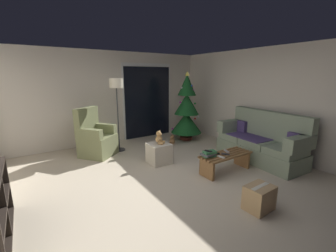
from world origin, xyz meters
TOP-DOWN VIEW (x-y plane):
  - ground_plane at (0.00, 0.00)m, footprint 7.00×7.00m
  - wall_back at (0.00, 3.06)m, footprint 5.72×0.12m
  - wall_right at (2.86, 0.00)m, footprint 0.12×6.00m
  - patio_door_frame at (1.16, 2.99)m, footprint 1.60×0.02m
  - patio_door_glass at (1.16, 2.97)m, footprint 1.50×0.02m
  - couch at (2.32, -0.17)m, footprint 0.91×1.99m
  - coffee_table at (1.17, -0.18)m, footprint 1.10×0.40m
  - remote_silver at (1.27, -0.10)m, footprint 0.10×0.16m
  - remote_white at (0.94, -0.28)m, footprint 0.05×0.16m
  - remote_graphite at (1.12, -0.21)m, footprint 0.12×0.16m
  - remote_black at (0.98, -0.09)m, footprint 0.15×0.13m
  - book_stack at (0.78, -0.11)m, footprint 0.28×0.21m
  - cell_phone at (0.76, -0.11)m, footprint 0.12×0.16m
  - christmas_tree at (1.90, 2.01)m, footprint 0.89×0.88m
  - armchair at (-0.69, 2.13)m, footprint 0.96×0.96m
  - floor_lamp at (-0.11, 2.18)m, footprint 0.32×0.32m
  - ottoman at (0.31, 0.92)m, footprint 0.44×0.44m
  - teddy_bear_honey at (0.32, 0.91)m, footprint 0.21×0.22m
  - teddy_bear_chestnut_by_tree at (1.25, 1.81)m, footprint 0.20×0.20m
  - cardboard_box_taped_mid_floor at (0.61, -1.32)m, footprint 0.40×0.32m

SIDE VIEW (x-z plane):
  - ground_plane at x=0.00m, z-range 0.00..0.00m
  - teddy_bear_chestnut_by_tree at x=1.25m, z-range -0.02..0.26m
  - cardboard_box_taped_mid_floor at x=0.61m, z-range 0.00..0.35m
  - ottoman at x=0.31m, z-range 0.00..0.43m
  - coffee_table at x=1.17m, z-range 0.06..0.43m
  - remote_silver at x=1.27m, z-range 0.37..0.39m
  - remote_white at x=0.94m, z-range 0.37..0.39m
  - remote_graphite at x=1.12m, z-range 0.37..0.39m
  - remote_black at x=0.98m, z-range 0.37..0.39m
  - couch at x=2.32m, z-range -0.14..0.94m
  - armchair at x=-0.69m, z-range -0.16..0.97m
  - book_stack at x=0.78m, z-range 0.37..0.48m
  - cell_phone at x=0.76m, z-range 0.48..0.49m
  - teddy_bear_honey at x=0.32m, z-range 0.41..0.70m
  - christmas_tree at x=1.90m, z-range -0.11..1.85m
  - patio_door_glass at x=1.16m, z-range 0.00..2.10m
  - patio_door_frame at x=1.16m, z-range 0.00..2.20m
  - wall_back at x=0.00m, z-range 0.00..2.50m
  - wall_right at x=2.86m, z-range 0.00..2.50m
  - floor_lamp at x=-0.11m, z-range 0.61..2.40m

